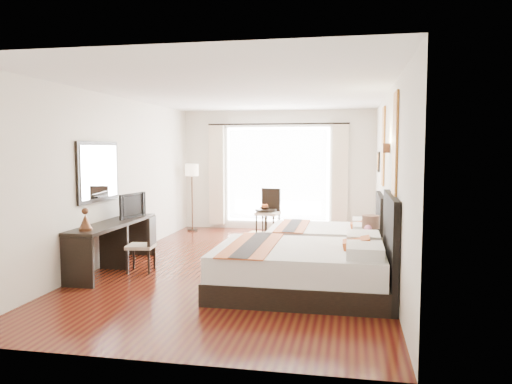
% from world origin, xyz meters
% --- Properties ---
extents(floor, '(4.50, 7.50, 0.01)m').
position_xyz_m(floor, '(0.00, 0.00, -0.01)').
color(floor, '#3B0D0A').
rests_on(floor, ground).
extents(ceiling, '(4.50, 7.50, 0.02)m').
position_xyz_m(ceiling, '(0.00, 0.00, 2.79)').
color(ceiling, white).
rests_on(ceiling, wall_headboard).
extents(wall_headboard, '(0.01, 7.50, 2.80)m').
position_xyz_m(wall_headboard, '(2.25, 0.00, 1.40)').
color(wall_headboard, silver).
rests_on(wall_headboard, floor).
extents(wall_desk, '(0.01, 7.50, 2.80)m').
position_xyz_m(wall_desk, '(-2.25, 0.00, 1.40)').
color(wall_desk, silver).
rests_on(wall_desk, floor).
extents(wall_window, '(4.50, 0.01, 2.80)m').
position_xyz_m(wall_window, '(0.00, 3.75, 1.40)').
color(wall_window, silver).
rests_on(wall_window, floor).
extents(wall_entry, '(4.50, 0.01, 2.80)m').
position_xyz_m(wall_entry, '(0.00, -3.75, 1.40)').
color(wall_entry, silver).
rests_on(wall_entry, floor).
extents(window_glass, '(2.40, 0.02, 2.20)m').
position_xyz_m(window_glass, '(0.00, 3.73, 1.30)').
color(window_glass, white).
rests_on(window_glass, wall_window).
extents(sheer_curtain, '(2.30, 0.02, 2.10)m').
position_xyz_m(sheer_curtain, '(0.00, 3.67, 1.30)').
color(sheer_curtain, white).
rests_on(sheer_curtain, wall_window).
extents(drape_left, '(0.35, 0.14, 2.35)m').
position_xyz_m(drape_left, '(-1.45, 3.63, 1.28)').
color(drape_left, '#BFB294').
rests_on(drape_left, floor).
extents(drape_right, '(0.35, 0.14, 2.35)m').
position_xyz_m(drape_right, '(1.45, 3.63, 1.28)').
color(drape_right, '#BFB294').
rests_on(drape_right, floor).
extents(art_panel_near, '(0.03, 0.50, 1.35)m').
position_xyz_m(art_panel_near, '(2.23, -1.31, 1.95)').
color(art_panel_near, maroon).
rests_on(art_panel_near, wall_headboard).
extents(art_panel_far, '(0.03, 0.50, 1.35)m').
position_xyz_m(art_panel_far, '(2.23, 1.06, 1.95)').
color(art_panel_far, maroon).
rests_on(art_panel_far, wall_headboard).
extents(wall_sconce, '(0.10, 0.14, 0.14)m').
position_xyz_m(wall_sconce, '(2.19, -0.27, 1.92)').
color(wall_sconce, '#432718').
rests_on(wall_sconce, wall_headboard).
extents(mirror_frame, '(0.04, 1.25, 0.95)m').
position_xyz_m(mirror_frame, '(-2.22, -0.61, 1.55)').
color(mirror_frame, black).
rests_on(mirror_frame, wall_desk).
extents(mirror_glass, '(0.01, 1.12, 0.82)m').
position_xyz_m(mirror_glass, '(-2.19, -0.61, 1.55)').
color(mirror_glass, white).
rests_on(mirror_glass, mirror_frame).
extents(bed_near, '(2.34, 1.83, 1.32)m').
position_xyz_m(bed_near, '(1.14, -1.31, 0.34)').
color(bed_near, black).
rests_on(bed_near, floor).
extents(bed_far, '(1.99, 1.55, 1.12)m').
position_xyz_m(bed_far, '(1.31, 1.06, 0.29)').
color(bed_far, black).
rests_on(bed_far, floor).
extents(nightstand, '(0.46, 0.56, 0.54)m').
position_xyz_m(nightstand, '(1.97, -0.27, 0.27)').
color(nightstand, black).
rests_on(nightstand, floor).
extents(table_lamp, '(0.26, 0.26, 0.41)m').
position_xyz_m(table_lamp, '(1.99, -0.22, 0.78)').
color(table_lamp, black).
rests_on(table_lamp, nightstand).
extents(vase, '(0.17, 0.17, 0.14)m').
position_xyz_m(vase, '(1.95, -0.40, 0.57)').
color(vase, black).
rests_on(vase, nightstand).
extents(console_desk, '(0.50, 2.20, 0.76)m').
position_xyz_m(console_desk, '(-1.99, -0.61, 0.38)').
color(console_desk, black).
rests_on(console_desk, floor).
extents(television, '(0.21, 0.72, 0.41)m').
position_xyz_m(television, '(-1.97, -0.06, 0.96)').
color(television, black).
rests_on(television, console_desk).
extents(bronze_figurine, '(0.25, 0.25, 0.28)m').
position_xyz_m(bronze_figurine, '(-1.99, -1.44, 0.90)').
color(bronze_figurine, '#432718').
rests_on(bronze_figurine, console_desk).
extents(desk_chair, '(0.45, 0.45, 0.86)m').
position_xyz_m(desk_chair, '(-1.49, -0.67, 0.26)').
color(desk_chair, '#C1AE94').
rests_on(desk_chair, floor).
extents(floor_lamp, '(0.31, 0.31, 1.56)m').
position_xyz_m(floor_lamp, '(-1.93, 3.19, 1.31)').
color(floor_lamp, black).
rests_on(floor_lamp, floor).
extents(side_table, '(0.49, 0.49, 0.56)m').
position_xyz_m(side_table, '(-0.17, 3.08, 0.28)').
color(side_table, black).
rests_on(side_table, floor).
extents(fruit_bowl, '(0.23, 0.23, 0.05)m').
position_xyz_m(fruit_bowl, '(-0.20, 3.08, 0.58)').
color(fruit_bowl, '#452718').
rests_on(fruit_bowl, side_table).
extents(window_chair, '(0.55, 0.55, 1.02)m').
position_xyz_m(window_chair, '(-0.11, 3.08, 0.31)').
color(window_chair, '#C1AE94').
rests_on(window_chair, floor).
extents(jute_rug, '(1.46, 1.10, 0.01)m').
position_xyz_m(jute_rug, '(0.05, 2.86, 0.01)').
color(jute_rug, tan).
rests_on(jute_rug, floor).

